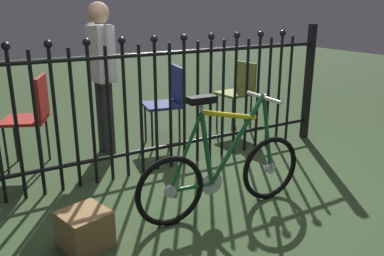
% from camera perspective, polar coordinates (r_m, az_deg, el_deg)
% --- Properties ---
extents(ground_plane, '(20.00, 20.00, 0.00)m').
position_cam_1_polar(ground_plane, '(3.36, 1.85, -10.02)').
color(ground_plane, '#304627').
extents(iron_fence, '(3.83, 0.07, 1.33)m').
position_cam_1_polar(iron_fence, '(3.71, -5.42, 3.68)').
color(iron_fence, black).
rests_on(iron_fence, ground).
extents(bicycle, '(1.43, 0.40, 0.93)m').
position_cam_1_polar(bicycle, '(3.05, 4.50, -6.17)').
color(bicycle, black).
rests_on(bicycle, ground).
extents(chair_red, '(0.51, 0.51, 0.89)m').
position_cam_1_polar(chair_red, '(4.12, -21.76, 2.06)').
color(chair_red, black).
rests_on(chair_red, ground).
extents(chair_navy, '(0.46, 0.46, 0.88)m').
position_cam_1_polar(chair_navy, '(4.51, -3.35, 4.32)').
color(chair_navy, black).
rests_on(chair_navy, ground).
extents(chair_olive, '(0.42, 0.41, 0.84)m').
position_cam_1_polar(chair_olive, '(5.11, 6.70, 5.64)').
color(chair_olive, black).
rests_on(chair_olive, ground).
extents(person_visitor, '(0.21, 0.47, 1.56)m').
position_cam_1_polar(person_visitor, '(4.19, -12.70, 8.43)').
color(person_visitor, '#2D2D33').
rests_on(person_visitor, ground).
extents(display_crate, '(0.35, 0.35, 0.25)m').
position_cam_1_polar(display_crate, '(2.80, -15.00, -13.75)').
color(display_crate, olive).
rests_on(display_crate, ground).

